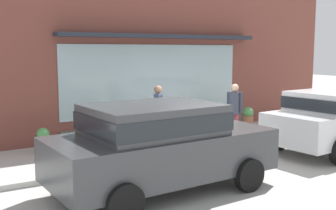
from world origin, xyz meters
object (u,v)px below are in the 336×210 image
Objects in this scene: potted_plant_near_hydrant at (132,131)px; pedestrian_with_handbag at (234,109)px; parked_car_dark_gray at (159,142)px; fire_hydrant at (207,130)px; potted_plant_low_front at (210,121)px; potted_plant_doorstep at (43,140)px; pedestrian_passerby at (158,111)px; potted_plant_corner_tall at (248,117)px; potted_plant_trailing_edge at (98,132)px.

pedestrian_with_handbag is at bearing -34.37° from potted_plant_near_hydrant.
fire_hydrant is at bearing 38.07° from parked_car_dark_gray.
pedestrian_with_handbag is (0.87, -0.07, 0.53)m from fire_hydrant.
fire_hydrant is 2.19m from potted_plant_near_hydrant.
pedestrian_with_handbag is 2.50× the size of potted_plant_low_front.
fire_hydrant reaches higher than potted_plant_doorstep.
potted_plant_doorstep is at bearing -176.87° from potted_plant_near_hydrant.
potted_plant_doorstep is (-4.97, 1.50, -0.64)m from pedestrian_with_handbag.
pedestrian_passerby is 2.49× the size of potted_plant_low_front.
potted_plant_corner_tall is (2.83, 1.50, -0.08)m from fire_hydrant.
pedestrian_with_handbag reaches higher than pedestrian_passerby.
pedestrian_passerby is 3.70m from parked_car_dark_gray.
pedestrian_with_handbag is 2.42× the size of potted_plant_corner_tall.
potted_plant_trailing_edge is 1.08× the size of potted_plant_corner_tall.
potted_plant_low_front is 1.21× the size of potted_plant_near_hydrant.
pedestrian_with_handbag reaches higher than potted_plant_corner_tall.
potted_plant_corner_tall is (5.41, -0.03, -0.01)m from potted_plant_trailing_edge.
pedestrian_passerby reaches higher than fire_hydrant.
potted_plant_corner_tall is at bearing -0.85° from potted_plant_near_hydrant.
pedestrian_with_handbag is at bearing -24.91° from potted_plant_trailing_edge.
potted_plant_trailing_edge is at bearing 177.83° from potted_plant_low_front.
potted_plant_near_hydrant is (1.05, 0.04, -0.06)m from potted_plant_trailing_edge.
pedestrian_with_handbag reaches higher than fire_hydrant.
pedestrian_with_handbag is 3.03× the size of potted_plant_near_hydrant.
potted_plant_trailing_edge is at bearing -101.08° from pedestrian_passerby.
potted_plant_trailing_edge is (-1.38, 0.90, -0.61)m from pedestrian_passerby.
pedestrian_with_handbag reaches higher than potted_plant_trailing_edge.
fire_hydrant reaches higher than potted_plant_corner_tall.
pedestrian_with_handbag is 2.97m from potted_plant_near_hydrant.
potted_plant_low_front is at bearing -2.17° from potted_plant_trailing_edge.
parked_car_dark_gray is (-1.81, -3.22, -0.05)m from pedestrian_passerby.
pedestrian_passerby is 2.41× the size of potted_plant_corner_tall.
potted_plant_doorstep is 1.18× the size of potted_plant_near_hydrant.
potted_plant_doorstep is at bearing 39.68° from pedestrian_with_handbag.
fire_hydrant is 1.32× the size of potted_plant_doorstep.
potted_plant_near_hydrant is at bearing 3.13° from potted_plant_doorstep.
parked_car_dark_gray is 5.71× the size of potted_plant_trailing_edge.
potted_plant_near_hydrant is at bearing 179.15° from potted_plant_corner_tall.
potted_plant_low_front is (0.28, 1.46, -0.60)m from pedestrian_with_handbag.
pedestrian_passerby is 1.20m from potted_plant_near_hydrant.
potted_plant_low_front is at bearing -3.81° from potted_plant_near_hydrant.
fire_hydrant is 0.20× the size of parked_car_dark_gray.
pedestrian_passerby is 3.01× the size of potted_plant_near_hydrant.
potted_plant_low_front is at bearing 130.03° from pedestrian_passerby.
pedestrian_with_handbag is at bearing 93.31° from pedestrian_passerby.
potted_plant_doorstep is 0.98× the size of potted_plant_low_front.
potted_plant_trailing_edge is at bearing 179.71° from potted_plant_corner_tall.
potted_plant_trailing_edge is 1.36× the size of potted_plant_near_hydrant.
pedestrian_with_handbag is 2.59m from potted_plant_corner_tall.
fire_hydrant is 1.25× the size of potted_plant_corner_tall.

